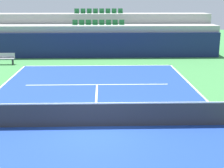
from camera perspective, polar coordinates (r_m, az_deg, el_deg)
ground_plane at (r=13.03m, az=-3.01°, el=-7.38°), size 80.00×80.00×0.00m
court_surface at (r=13.03m, az=-3.01°, el=-7.36°), size 11.00×24.00×0.01m
baseline_far at (r=24.51m, az=-2.42°, el=3.21°), size 11.00×0.10×0.00m
service_line_far at (r=19.11m, az=-2.61°, el=-0.11°), size 8.26×0.10×0.00m
centre_service_line at (r=16.04m, az=-2.77°, el=-3.04°), size 0.10×6.40×0.00m
back_wall at (r=27.72m, az=-2.36°, el=6.72°), size 20.45×0.30×2.09m
stands_tier_lower at (r=29.02m, az=-2.34°, el=7.61°), size 20.45×2.40×2.63m
stands_tier_upper at (r=31.36m, az=-2.31°, el=8.95°), size 20.45×2.40×3.50m
seating_row_lower at (r=28.98m, az=-2.37°, el=10.46°), size 4.51×0.44×0.44m
seating_row_upper at (r=31.32m, az=-2.34°, el=12.38°), size 4.51×0.44×0.44m
tennis_net at (r=12.85m, az=-3.04°, el=-5.28°), size 11.08×0.08×1.07m
player_bench at (r=26.24m, az=-18.13°, el=4.36°), size 1.50×0.40×0.85m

